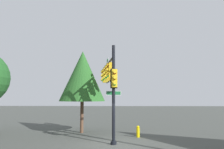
{
  "coord_description": "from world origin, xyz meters",
  "views": [
    {
      "loc": [
        -13.62,
        -0.35,
        2.86
      ],
      "look_at": [
        1.26,
        0.14,
        4.44
      ],
      "focal_mm": 34.8,
      "sensor_mm": 36.0,
      "label": 1
    }
  ],
  "objects": [
    {
      "name": "ground_plane",
      "position": [
        0.0,
        0.0,
        0.0
      ],
      "size": [
        120.0,
        120.0,
        0.0
      ],
      "primitive_type": "plane",
      "color": "#454843"
    },
    {
      "name": "signal_pole_assembly",
      "position": [
        2.02,
        0.38,
        4.35
      ],
      "size": [
        6.2,
        1.69,
        6.19
      ],
      "color": "black",
      "rests_on": "ground_plane"
    },
    {
      "name": "tree_far",
      "position": [
        4.35,
        2.72,
        4.65
      ],
      "size": [
        3.78,
        3.78,
        6.76
      ],
      "color": "brown",
      "rests_on": "ground_plane"
    },
    {
      "name": "fire_hydrant",
      "position": [
        2.48,
        -1.71,
        0.41
      ],
      "size": [
        0.33,
        0.24,
        0.83
      ],
      "color": "yellow",
      "rests_on": "ground_plane"
    }
  ]
}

